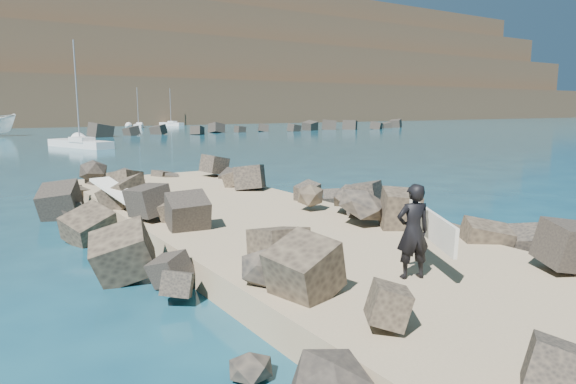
# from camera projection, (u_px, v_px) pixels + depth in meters

# --- Properties ---
(ground) EXTENTS (800.00, 800.00, 0.00)m
(ground) POSITION_uv_depth(u_px,v_px,m) (267.00, 243.00, 13.54)
(ground) COLOR #0F384C
(ground) RESTS_ON ground
(jetty) EXTENTS (6.00, 26.00, 0.60)m
(jetty) POSITION_uv_depth(u_px,v_px,m) (312.00, 249.00, 11.84)
(jetty) COLOR #8C7759
(jetty) RESTS_ON ground
(riprap_left) EXTENTS (2.60, 22.00, 1.00)m
(riprap_left) POSITION_uv_depth(u_px,v_px,m) (185.00, 255.00, 10.66)
(riprap_left) COLOR black
(riprap_left) RESTS_ON ground
(riprap_right) EXTENTS (2.60, 22.00, 1.00)m
(riprap_right) POSITION_uv_depth(u_px,v_px,m) (388.00, 222.00, 13.79)
(riprap_right) COLOR #272421
(riprap_right) RESTS_ON ground
(breakwater_secondary) EXTENTS (52.00, 4.00, 1.20)m
(breakwater_secondary) POSITION_uv_depth(u_px,v_px,m) (279.00, 127.00, 77.77)
(breakwater_secondary) COLOR black
(breakwater_secondary) RESTS_ON ground
(headland) EXTENTS (360.00, 140.00, 32.00)m
(headland) POSITION_uv_depth(u_px,v_px,m) (13.00, 64.00, 148.48)
(headland) COLOR #2D4919
(headland) RESTS_ON ground
(surfboard_resting) EXTENTS (1.11, 2.52, 0.08)m
(surfboard_resting) POSITION_uv_depth(u_px,v_px,m) (119.00, 196.00, 14.66)
(surfboard_resting) COLOR white
(surfboard_resting) RESTS_ON riprap_left
(surfer_with_board) EXTENTS (1.28, 1.88, 1.66)m
(surfer_with_board) POSITION_uv_depth(u_px,v_px,m) (416.00, 231.00, 8.83)
(surfer_with_board) COLOR black
(surfer_with_board) RESTS_ON jetty
(radome) EXTENTS (11.16, 11.16, 17.67)m
(radome) POSITION_uv_depth(u_px,v_px,m) (319.00, 0.00, 186.89)
(radome) COLOR silver
(radome) RESTS_ON headland
(sailboat_d) EXTENTS (3.38, 6.02, 7.29)m
(sailboat_d) POSITION_uv_depth(u_px,v_px,m) (139.00, 126.00, 92.29)
(sailboat_d) COLOR silver
(sailboat_d) RESTS_ON ground
(sailboat_f) EXTENTS (3.36, 6.20, 7.47)m
(sailboat_f) POSITION_uv_depth(u_px,v_px,m) (171.00, 124.00, 102.05)
(sailboat_f) COLOR silver
(sailboat_f) RESTS_ON ground
(sailboat_c) EXTENTS (4.31, 8.16, 9.57)m
(sailboat_c) POSITION_uv_depth(u_px,v_px,m) (80.00, 144.00, 46.21)
(sailboat_c) COLOR silver
(sailboat_c) RESTS_ON ground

